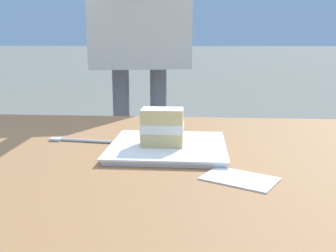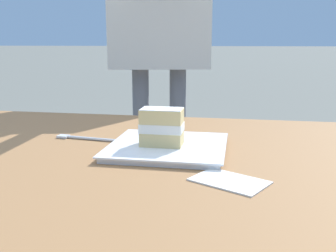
# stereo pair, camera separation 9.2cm
# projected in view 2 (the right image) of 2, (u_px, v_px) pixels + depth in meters

# --- Properties ---
(patio_table) EXTENTS (1.33, 1.01, 0.68)m
(patio_table) POSITION_uv_depth(u_px,v_px,m) (131.00, 194.00, 0.89)
(patio_table) COLOR olive
(patio_table) RESTS_ON ground
(dessert_plate) EXTENTS (0.28, 0.28, 0.02)m
(dessert_plate) POSITION_uv_depth(u_px,v_px,m) (168.00, 147.00, 0.94)
(dessert_plate) COLOR white
(dessert_plate) RESTS_ON patio_table
(cake_slice) EXTENTS (0.10, 0.07, 0.09)m
(cake_slice) POSITION_uv_depth(u_px,v_px,m) (162.00, 127.00, 0.92)
(cake_slice) COLOR #E0C17A
(cake_slice) RESTS_ON dessert_plate
(dessert_fork) EXTENTS (0.17, 0.04, 0.01)m
(dessert_fork) POSITION_uv_depth(u_px,v_px,m) (82.00, 138.00, 1.04)
(dessert_fork) COLOR silver
(dessert_fork) RESTS_ON patio_table
(paper_napkin) EXTENTS (0.16, 0.14, 0.00)m
(paper_napkin) POSITION_uv_depth(u_px,v_px,m) (230.00, 181.00, 0.73)
(paper_napkin) COLOR silver
(paper_napkin) RESTS_ON patio_table
(diner_person) EXTENTS (0.48, 0.61, 1.63)m
(diner_person) POSITION_uv_depth(u_px,v_px,m) (159.00, 8.00, 1.70)
(diner_person) COLOR slate
(diner_person) RESTS_ON ground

